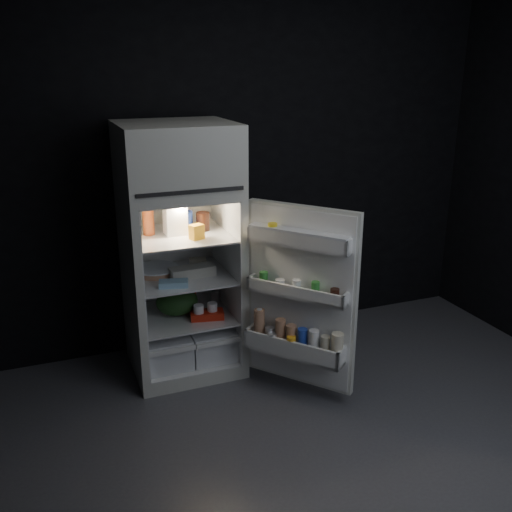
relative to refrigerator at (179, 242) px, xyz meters
name	(u,v)px	position (x,y,z in m)	size (l,w,h in m)	color
floor	(346,449)	(0.63, -1.32, -0.96)	(4.00, 3.40, 0.00)	#505055
wall_back	(245,171)	(0.63, 0.38, 0.39)	(4.00, 0.00, 2.70)	black
refrigerator	(179,242)	(0.00, 0.00, 0.00)	(0.76, 0.71, 1.78)	silver
fridge_door	(299,301)	(0.61, -0.67, -0.28)	(0.60, 0.68, 1.22)	silver
milk_jug	(175,217)	(-0.03, -0.02, 0.19)	(0.14, 0.14, 0.24)	white
mayo_jar	(185,221)	(0.05, 0.03, 0.14)	(0.11, 0.11, 0.14)	#203EB2
jam_jar	(203,221)	(0.17, 0.00, 0.14)	(0.09, 0.09, 0.13)	black
amber_bottle	(148,219)	(-0.20, 0.03, 0.18)	(0.08, 0.08, 0.22)	#CC5220
small_carton	(197,232)	(0.07, -0.20, 0.12)	(0.09, 0.07, 0.10)	#F1A31C
egg_carton	(192,271)	(0.06, -0.09, -0.19)	(0.32, 0.12, 0.07)	#9C9B8E
pie	(156,271)	(-0.16, 0.05, -0.21)	(0.28, 0.28, 0.04)	tan
flat_package	(174,284)	(-0.11, -0.23, -0.21)	(0.19, 0.10, 0.04)	#82AEC9
wrapped_pkg	(198,262)	(0.16, 0.11, -0.20)	(0.12, 0.10, 0.05)	beige
produce_bag	(177,302)	(-0.04, -0.03, -0.43)	(0.30, 0.26, 0.20)	#193815
yogurt_tray	(207,315)	(0.14, -0.17, -0.50)	(0.23, 0.12, 0.05)	red
small_can_red	(192,297)	(0.10, 0.13, -0.48)	(0.07, 0.07, 0.09)	red
small_can_silver	(215,296)	(0.28, 0.10, -0.48)	(0.06, 0.06, 0.09)	silver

